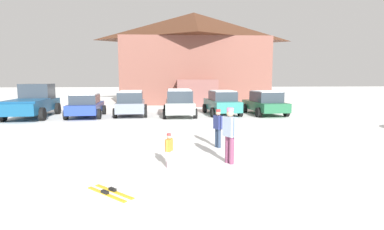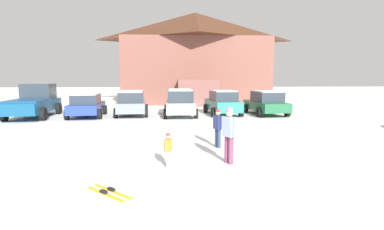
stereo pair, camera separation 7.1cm
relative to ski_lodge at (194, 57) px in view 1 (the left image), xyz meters
The scene contains 12 objects.
ground 26.99m from the ski_lodge, 94.85° to the right, with size 160.00×160.00×0.00m, color white.
ski_lodge is the anchor object (origin of this frame).
parked_blue_hatchback 15.03m from the ski_lodge, 124.62° to the right, with size 2.40×4.22×1.54m.
parked_grey_wagon 13.08m from the ski_lodge, 115.60° to the right, with size 2.34×4.38×1.68m.
parked_silver_wagon 12.67m from the ski_lodge, 100.24° to the right, with size 2.21×4.58×1.80m.
parked_teal_hatchback 12.12m from the ski_lodge, 85.88° to the right, with size 2.29×4.35×1.69m.
parked_green_coupe 12.95m from the ski_lodge, 72.02° to the right, with size 2.40×4.38×1.66m.
pickup_truck 16.85m from the ski_lodge, 135.06° to the right, with size 2.73×5.67×2.15m.
skier_child_in_orange_jacket 24.15m from the ski_lodge, 97.30° to the right, with size 0.23×0.34×0.99m.
skier_teen_in_navy_coat 21.64m from the ski_lodge, 93.24° to the right, with size 0.33×0.48×1.41m.
skier_adult_in_blue_parka 23.64m from the ski_lodge, 93.01° to the right, with size 0.40×0.56×1.67m.
pair_of_skis 26.17m from the ski_lodge, 99.77° to the right, with size 1.14×1.13×0.08m.
Camera 1 is at (-0.89, -5.40, 2.53)m, focal length 28.00 mm.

